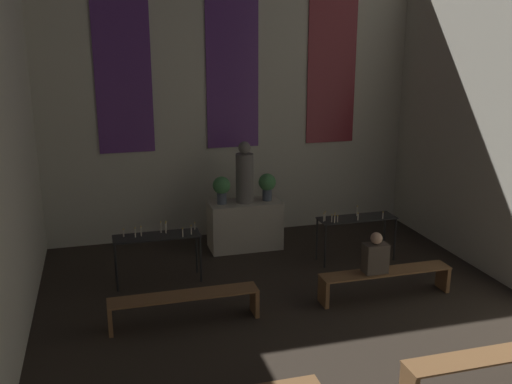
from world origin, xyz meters
The scene contains 11 objects.
wall_back centered at (0.00, 10.56, 2.86)m, with size 7.63×0.16×5.66m.
altar centered at (0.00, 9.57, 0.46)m, with size 1.36×0.65×0.92m.
statue centered at (0.00, 9.57, 1.45)m, with size 0.33×0.33×1.16m.
flower_vase_left centered at (-0.44, 9.57, 1.23)m, with size 0.33×0.33×0.52m.
flower_vase_right centered at (0.44, 9.57, 1.23)m, with size 0.33×0.33×0.52m.
candle_rack_left centered at (-1.78, 8.42, 0.71)m, with size 1.41×0.46×1.01m.
candle_rack_right centered at (1.77, 8.42, 0.71)m, with size 1.41×0.46×1.01m.
pew_second_right centered at (1.58, 4.39, 0.32)m, with size 2.12×0.36×0.44m.
pew_back_left centered at (-1.58, 6.90, 0.32)m, with size 2.12×0.36×0.44m.
pew_back_right centered at (1.58, 6.90, 0.32)m, with size 2.12×0.36×0.44m.
person_seated centered at (1.38, 6.90, 0.71)m, with size 0.36×0.24×0.65m.
Camera 1 is at (-2.57, -0.47, 3.96)m, focal length 40.00 mm.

